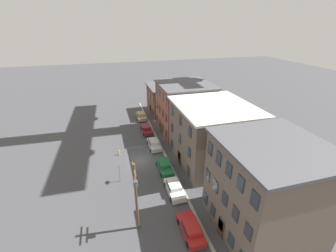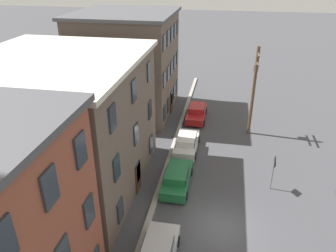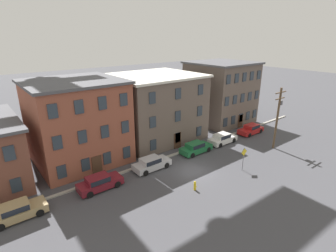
% 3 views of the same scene
% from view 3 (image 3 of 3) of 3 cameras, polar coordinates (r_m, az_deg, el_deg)
% --- Properties ---
extents(ground_plane, '(200.00, 200.00, 0.00)m').
position_cam_3_polar(ground_plane, '(30.17, 5.43, -9.69)').
color(ground_plane, '#424247').
extents(kerb_strip, '(56.00, 0.36, 0.16)m').
position_cam_3_polar(kerb_strip, '(33.15, 0.05, -6.65)').
color(kerb_strip, '#9E998E').
rests_on(kerb_strip, ground_plane).
extents(apartment_midblock, '(10.39, 10.02, 9.77)m').
position_cam_3_polar(apartment_midblock, '(32.67, -19.16, 0.95)').
color(apartment_midblock, brown).
rests_on(apartment_midblock, ground_plane).
extents(apartment_far, '(12.48, 10.99, 9.33)m').
position_cam_3_polar(apartment_far, '(38.16, -2.99, 4.21)').
color(apartment_far, '#66564C').
rests_on(apartment_far, ground_plane).
extents(apartment_annex, '(10.10, 9.68, 10.30)m').
position_cam_3_polar(apartment_annex, '(46.57, 11.35, 7.23)').
color(apartment_annex, '#66564C').
rests_on(apartment_annex, ground_plane).
extents(car_tan, '(4.40, 1.92, 1.43)m').
position_cam_3_polar(car_tan, '(26.06, -30.03, -15.67)').
color(car_tan, tan).
rests_on(car_tan, ground_plane).
extents(car_maroon, '(4.40, 1.92, 1.43)m').
position_cam_3_polar(car_maroon, '(27.39, -14.72, -11.73)').
color(car_maroon, maroon).
rests_on(car_maroon, ground_plane).
extents(car_silver, '(4.40, 1.92, 1.43)m').
position_cam_3_polar(car_silver, '(30.15, -3.64, -8.05)').
color(car_silver, '#B7B7BC').
rests_on(car_silver, ground_plane).
extents(car_green, '(4.40, 1.92, 1.43)m').
position_cam_3_polar(car_green, '(34.25, 6.05, -4.65)').
color(car_green, '#1E6638').
rests_on(car_green, ground_plane).
extents(car_white, '(4.40, 1.92, 1.43)m').
position_cam_3_polar(car_white, '(37.76, 11.73, -2.63)').
color(car_white, silver).
rests_on(car_white, ground_plane).
extents(car_red, '(4.40, 1.92, 1.43)m').
position_cam_3_polar(car_red, '(42.60, 17.62, -0.61)').
color(car_red, '#B21E1E').
rests_on(car_red, ground_plane).
extents(caution_sign, '(1.00, 0.08, 2.75)m').
position_cam_3_polar(caution_sign, '(30.54, 16.15, -6.16)').
color(caution_sign, slate).
rests_on(caution_sign, ground_plane).
extents(utility_pole, '(2.40, 0.44, 8.26)m').
position_cam_3_polar(utility_pole, '(37.08, 22.80, 2.21)').
color(utility_pole, brown).
rests_on(utility_pole, ground_plane).
extents(fire_hydrant, '(0.24, 0.34, 0.96)m').
position_cam_3_polar(fire_hydrant, '(26.62, 5.87, -12.79)').
color(fire_hydrant, yellow).
rests_on(fire_hydrant, ground_plane).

